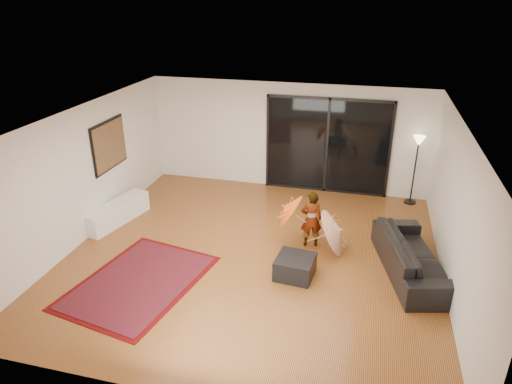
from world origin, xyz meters
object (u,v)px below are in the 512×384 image
(media_console, at_px, (117,212))
(child, at_px, (311,219))
(sofa, at_px, (413,256))
(ottoman, at_px, (295,267))

(media_console, bearing_deg, child, 14.24)
(media_console, distance_m, child, 4.29)
(media_console, height_order, sofa, sofa)
(media_console, bearing_deg, sofa, 9.26)
(sofa, bearing_deg, child, 60.68)
(media_console, relative_size, child, 1.42)
(sofa, bearing_deg, media_console, 71.46)
(child, bearing_deg, ottoman, 68.44)
(sofa, distance_m, ottoman, 2.14)
(child, bearing_deg, sofa, 149.18)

